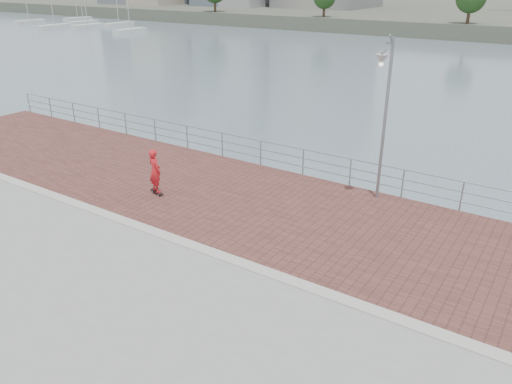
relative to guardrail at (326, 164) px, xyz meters
The scene contains 8 objects.
water 7.50m from the guardrail, 90.00° to the right, with size 400.00×400.00×0.00m, color slate.
brick_lane 3.47m from the guardrail, 90.00° to the right, with size 40.00×6.80×0.02m, color brown.
curb 7.03m from the guardrail, 90.00° to the right, with size 40.00×0.40×0.06m, color #B7B5AD.
guardrail is the anchor object (origin of this frame).
street_lamp 4.09m from the guardrail, 21.16° to the right, with size 0.40×1.17×5.52m.
skateboard 6.64m from the guardrail, 134.49° to the right, with size 0.74×0.40×0.08m.
skateboarder 6.62m from the guardrail, 134.49° to the right, with size 0.60×0.39×1.64m, color red.
marina 96.61m from the guardrail, 146.98° to the left, with size 34.06×20.91×10.21m.
Camera 1 is at (7.87, -9.86, 7.50)m, focal length 35.00 mm.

